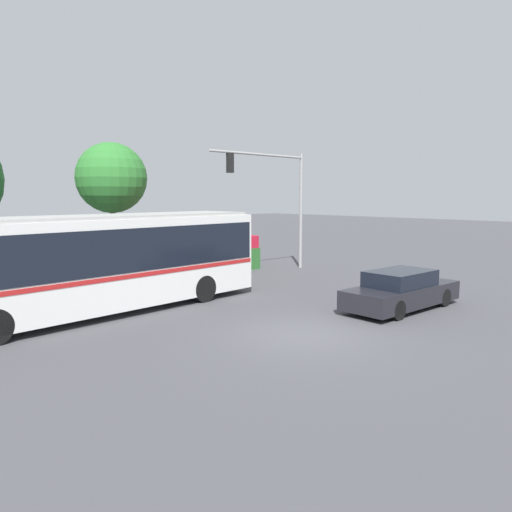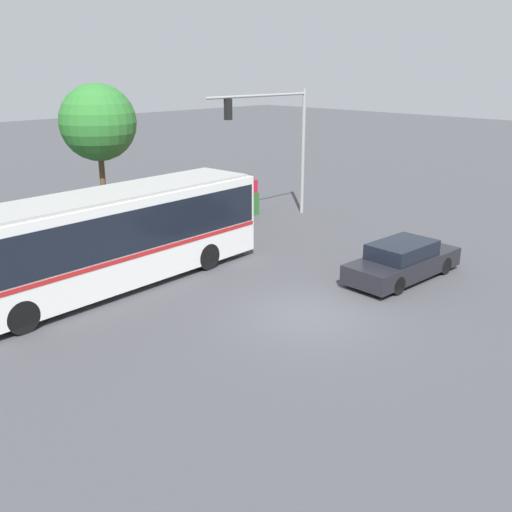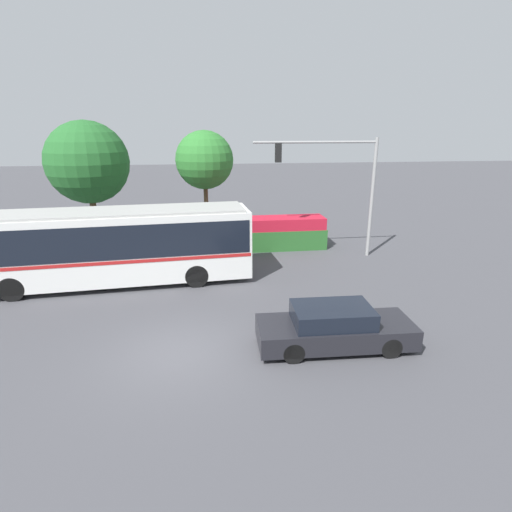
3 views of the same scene
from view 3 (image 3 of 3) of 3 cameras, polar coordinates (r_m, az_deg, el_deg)
The scene contains 7 objects.
ground_plane at distance 12.77m, azimuth -11.18°, elevation -13.45°, with size 140.00×140.00×0.00m, color #444449.
city_bus at distance 18.23m, azimuth -19.53°, elevation 1.82°, with size 11.74×3.36×3.28m.
sedan_foreground at distance 12.80m, azimuth 11.14°, elevation -10.07°, with size 4.89×1.95×1.36m.
traffic_light_pole at distance 21.01m, azimuth 12.28°, elevation 10.99°, with size 6.35×0.24×6.16m.
flowering_hedge at distance 22.68m, azimuth 1.78°, elevation 3.25°, with size 6.50×1.59×1.80m.
street_tree_left at distance 26.78m, azimuth -22.99°, elevation 12.22°, with size 4.95×4.95×7.10m.
street_tree_centre at distance 24.54m, azimuth -7.38°, elevation 13.45°, with size 3.45×3.45×6.52m.
Camera 3 is at (0.93, -10.94, 6.53)m, focal length 27.91 mm.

